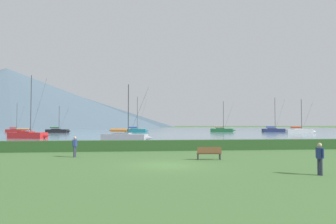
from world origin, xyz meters
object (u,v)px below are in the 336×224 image
object	(u,v)px
sailboat_slip_8	(15,130)
sailboat_slip_9	(136,130)
sailboat_slip_7	(58,131)
person_seated_viewer	(320,156)
sailboat_slip_6	(222,130)
person_standing_walker	(75,145)
sailboat_slip_0	(28,135)
sailboat_slip_4	(125,137)
sailboat_slip_3	(274,130)
park_bench_near_path	(209,153)
sailboat_slip_2	(300,131)

from	to	relation	value
sailboat_slip_8	sailboat_slip_9	bearing A→B (deg)	4.99
sailboat_slip_7	person_seated_viewer	world-z (taller)	sailboat_slip_7
sailboat_slip_6	sailboat_slip_8	bearing A→B (deg)	-165.17
person_standing_walker	sailboat_slip_0	bearing A→B (deg)	128.63
sailboat_slip_4	sailboat_slip_7	size ratio (longest dim) A/B	1.06
sailboat_slip_8	person_seated_viewer	size ratio (longest dim) A/B	5.94
sailboat_slip_7	person_standing_walker	bearing A→B (deg)	-64.88
sailboat_slip_3	sailboat_slip_6	distance (m)	17.55
sailboat_slip_0	sailboat_slip_9	distance (m)	46.53
sailboat_slip_7	park_bench_near_path	distance (m)	82.40
sailboat_slip_8	person_seated_viewer	bearing A→B (deg)	-47.50
sailboat_slip_3	sailboat_slip_9	distance (m)	46.94
sailboat_slip_7	sailboat_slip_8	xyz separation A→B (m)	(-15.93, 9.64, -0.05)
sailboat_slip_0	person_seated_viewer	distance (m)	53.54
sailboat_slip_3	person_seated_viewer	xyz separation A→B (m)	(-38.86, -85.13, 0.26)
sailboat_slip_0	person_seated_viewer	size ratio (longest dim) A/B	7.15
sailboat_slip_2	sailboat_slip_6	xyz separation A→B (m)	(-18.23, 17.95, 0.04)
sailboat_slip_9	sailboat_slip_7	bearing A→B (deg)	-164.76
sailboat_slip_2	sailboat_slip_8	bearing A→B (deg)	179.95
sailboat_slip_0	sailboat_slip_6	bearing A→B (deg)	60.85
sailboat_slip_0	sailboat_slip_8	distance (m)	52.90
sailboat_slip_3	sailboat_slip_7	bearing A→B (deg)	-171.97
sailboat_slip_0	sailboat_slip_7	bearing A→B (deg)	115.73
sailboat_slip_4	sailboat_slip_8	bearing A→B (deg)	139.62
sailboat_slip_2	sailboat_slip_4	distance (m)	62.34
sailboat_slip_3	person_standing_walker	world-z (taller)	sailboat_slip_3
sailboat_slip_4	person_standing_walker	size ratio (longest dim) A/B	5.37
sailboat_slip_6	sailboat_slip_8	world-z (taller)	sailboat_slip_6
sailboat_slip_3	sailboat_slip_7	size ratio (longest dim) A/B	1.41
sailboat_slip_8	sailboat_slip_0	bearing A→B (deg)	-52.76
sailboat_slip_3	sailboat_slip_2	bearing A→B (deg)	-78.58
sailboat_slip_3	sailboat_slip_4	size ratio (longest dim) A/B	1.33
sailboat_slip_6	sailboat_slip_0	bearing A→B (deg)	-119.67
sailboat_slip_0	sailboat_slip_3	size ratio (longest dim) A/B	1.00
park_bench_near_path	sailboat_slip_4	bearing A→B (deg)	108.80
sailboat_slip_6	park_bench_near_path	size ratio (longest dim) A/B	5.88
sailboat_slip_4	person_standing_walker	world-z (taller)	sailboat_slip_4
sailboat_slip_8	person_standing_walker	world-z (taller)	sailboat_slip_8
sailboat_slip_6	sailboat_slip_7	distance (m)	54.17
sailboat_slip_3	person_standing_walker	distance (m)	91.56
sailboat_slip_6	sailboat_slip_7	xyz separation A→B (m)	(-54.05, -3.66, -0.08)
sailboat_slip_9	person_standing_walker	distance (m)	76.78
sailboat_slip_9	park_bench_near_path	bearing A→B (deg)	-77.10
sailboat_slip_3	sailboat_slip_8	world-z (taller)	sailboat_slip_3
sailboat_slip_2	person_seated_viewer	size ratio (longest dim) A/B	6.10
sailboat_slip_7	sailboat_slip_6	bearing A→B (deg)	15.07
sailboat_slip_3	park_bench_near_path	distance (m)	88.75
sailboat_slip_6	sailboat_slip_9	world-z (taller)	sailboat_slip_9
sailboat_slip_8	sailboat_slip_7	bearing A→B (deg)	-15.83
sailboat_slip_2	sailboat_slip_8	distance (m)	91.40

